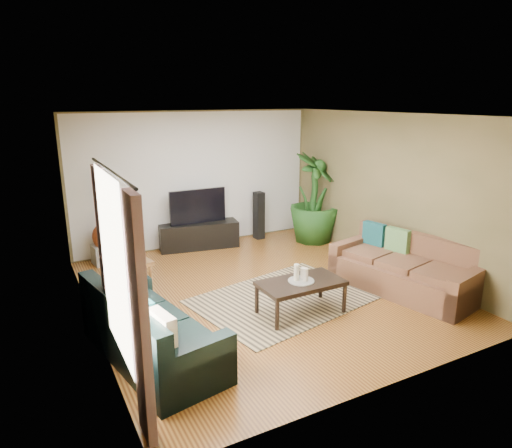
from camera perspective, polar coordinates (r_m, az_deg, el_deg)
floor at (r=7.23m, az=0.75°, el=-8.42°), size 5.50×5.50×0.00m
ceiling at (r=6.61m, az=0.83°, el=13.49°), size 5.50×5.50×0.00m
wall_back at (r=9.25m, az=-7.45°, el=5.53°), size 5.00×0.00×5.00m
wall_front at (r=4.68m, az=17.24°, el=-5.01°), size 5.00×0.00×5.00m
wall_left at (r=6.05m, az=-20.48°, el=-0.68°), size 0.00×5.50×5.50m
wall_right at (r=8.27m, az=16.21°, el=3.85°), size 0.00×5.50×5.50m
backwall_panel at (r=9.25m, az=-7.42°, el=5.52°), size 4.90×0.00×4.90m
window_pane at (r=4.52m, az=-17.42°, el=-5.07°), size 0.00×1.80×1.80m
curtain_near at (r=3.95m, az=-14.27°, el=-11.85°), size 0.08×0.35×2.20m
curtain_far at (r=5.31m, az=-18.23°, el=-4.93°), size 0.08×0.35×2.20m
curtain_rod at (r=4.31m, az=-17.73°, el=6.32°), size 0.03×1.90×0.03m
sofa_left at (r=5.49m, az=-12.92°, el=-12.10°), size 1.28×2.23×0.85m
sofa_right at (r=7.48m, az=18.01°, el=-4.89°), size 1.46×2.37×0.85m
area_rug at (r=6.99m, az=3.53°, el=-9.28°), size 2.88×2.29×0.01m
coffee_table at (r=6.49m, az=5.60°, el=-9.10°), size 1.18×0.65×0.48m
candle_tray at (r=6.39m, az=5.66°, el=-7.08°), size 0.36×0.36×0.02m
candle_tall at (r=6.33m, az=5.09°, el=-6.04°), size 0.07×0.07×0.23m
candle_mid at (r=6.34m, az=6.19°, el=-6.30°), size 0.07×0.07×0.18m
candle_short at (r=6.44m, az=5.91°, el=-6.10°), size 0.07×0.07×0.15m
tv_stand at (r=9.25m, az=-7.16°, el=-1.40°), size 1.62×0.73×0.52m
television at (r=9.09m, az=-7.28°, el=2.22°), size 1.15×0.06×0.68m
speaker_left at (r=8.64m, az=-15.22°, el=-1.70°), size 0.19×0.21×0.91m
speaker_right at (r=9.73m, az=0.36°, el=1.07°), size 0.20×0.22×1.01m
potted_plant at (r=9.53m, az=7.28°, el=3.21°), size 1.46×1.46×1.85m
plant_pot at (r=9.73m, az=7.13°, el=-1.34°), size 0.34×0.34×0.27m
pedestal at (r=8.78m, az=-18.55°, el=-3.63°), size 0.39×0.39×0.35m
vase at (r=8.68m, az=-18.74°, el=-1.51°), size 0.32×0.32×0.45m
side_table at (r=7.36m, az=-14.96°, el=-6.36°), size 0.58×0.58×0.51m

